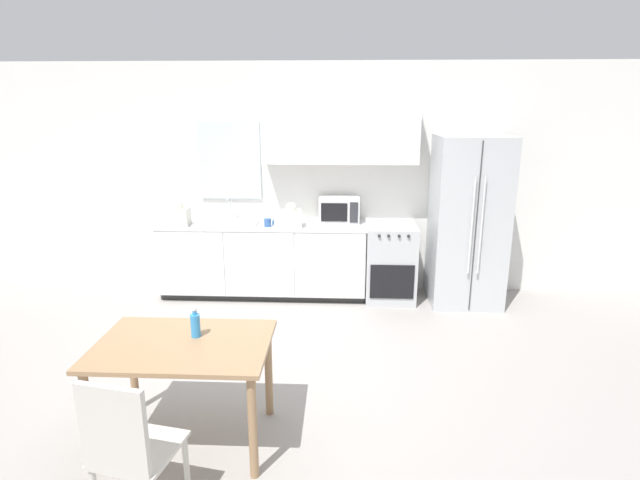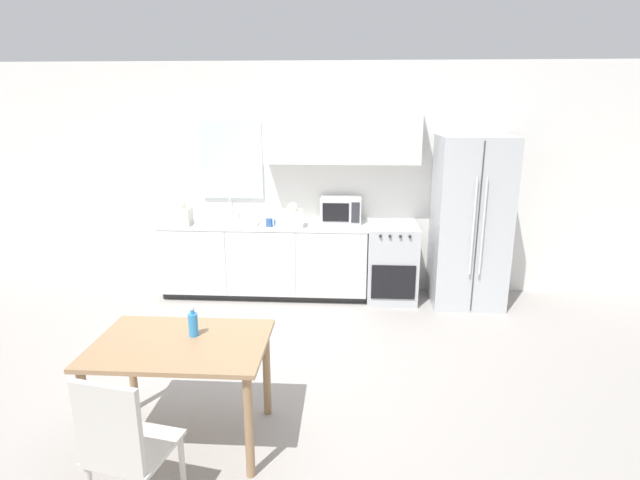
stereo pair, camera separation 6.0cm
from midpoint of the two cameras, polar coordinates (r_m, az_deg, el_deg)
ground_plane at (r=4.43m, az=-5.91°, el=-14.99°), size 12.00×12.00×0.00m
wall_back at (r=5.98m, az=-2.12°, el=7.81°), size 12.00×0.38×2.70m
kitchen_counter at (r=5.97m, az=-5.97°, el=-2.16°), size 2.42×0.61×0.88m
oven_range at (r=5.89m, az=8.46°, el=-2.50°), size 0.57×0.66×0.89m
refrigerator at (r=5.86m, az=17.00°, el=2.02°), size 0.78×0.77×1.90m
kitchen_sink at (r=5.94m, az=-10.06°, el=2.13°), size 0.73×0.43×0.27m
microwave at (r=5.85m, az=2.70°, el=3.48°), size 0.47×0.31×0.30m
coffee_mug at (r=5.68m, az=-5.45°, el=2.02°), size 0.11×0.08×0.09m
grocery_bag_0 at (r=5.63m, az=-2.82°, el=2.69°), size 0.25×0.22×0.28m
grocery_bag_1 at (r=5.92m, az=-15.43°, el=2.86°), size 0.26×0.22×0.30m
dining_table at (r=3.48m, az=-15.07°, el=-12.76°), size 1.13×0.77×0.73m
dining_chair_near at (r=2.95m, az=-21.12°, el=-20.92°), size 0.47×0.47×0.93m
drink_bottle at (r=3.46m, az=-13.81°, el=-9.29°), size 0.06×0.06×0.21m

